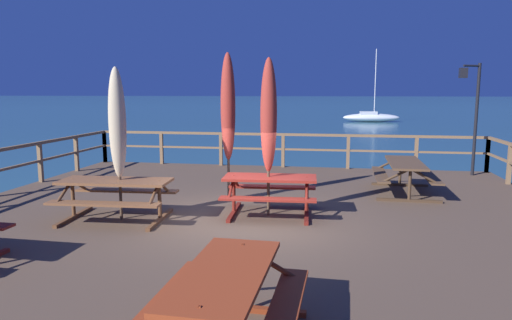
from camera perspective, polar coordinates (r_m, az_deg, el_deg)
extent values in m
plane|color=#2D5B6B|center=(9.15, -1.01, -12.51)|extent=(600.00, 600.00, 0.00)
cube|color=brown|center=(9.01, -1.02, -9.94)|extent=(12.58, 12.71, 0.86)
cube|color=brown|center=(14.75, 3.38, 3.16)|extent=(12.28, 0.09, 0.08)
cube|color=brown|center=(14.80, 3.36, 1.34)|extent=(12.28, 0.07, 0.06)
cube|color=brown|center=(16.62, -18.18, 1.53)|extent=(0.10, 0.10, 1.05)
cube|color=brown|center=(15.78, -11.58, 1.43)|extent=(0.10, 0.10, 1.05)
cube|color=brown|center=(15.16, -4.35, 1.30)|extent=(0.10, 0.10, 1.05)
cube|color=brown|center=(14.81, 3.36, 1.14)|extent=(0.10, 0.10, 1.05)
cube|color=brown|center=(14.74, 11.30, 0.95)|extent=(0.10, 0.10, 1.05)
cube|color=brown|center=(14.94, 19.16, 0.75)|extent=(0.10, 0.10, 1.05)
cube|color=brown|center=(15.42, 26.67, 0.54)|extent=(0.10, 0.10, 1.05)
cube|color=brown|center=(13.61, -25.09, -0.30)|extent=(0.10, 0.10, 1.05)
cube|color=brown|center=(15.09, -21.29, 0.71)|extent=(0.10, 0.10, 1.05)
cube|color=brown|center=(16.62, -18.18, 1.53)|extent=(0.10, 0.10, 1.05)
cube|color=brown|center=(13.75, 28.82, -0.47)|extent=(0.10, 0.10, 1.05)
cube|color=brown|center=(15.42, 26.67, 0.54)|extent=(0.10, 0.10, 1.05)
cube|color=#993819|center=(4.43, -3.86, -13.77)|extent=(0.82, 1.87, 0.05)
cube|color=#993819|center=(4.45, 3.52, -17.89)|extent=(0.34, 1.86, 0.04)
cube|color=#993819|center=(4.71, -10.68, -16.44)|extent=(0.34, 1.86, 0.04)
cube|color=maroon|center=(5.38, -1.60, -17.84)|extent=(1.40, 0.12, 0.06)
cylinder|color=maroon|center=(5.24, -1.62, -14.51)|extent=(0.07, 0.07, 0.74)
cylinder|color=maroon|center=(5.10, 1.51, -12.47)|extent=(0.63, 0.08, 0.37)
cylinder|color=maroon|center=(5.22, -4.69, -12.01)|extent=(0.63, 0.08, 0.37)
cube|color=maroon|center=(9.04, 1.74, -2.20)|extent=(1.84, 0.86, 0.05)
cube|color=maroon|center=(8.55, 1.43, -4.87)|extent=(1.81, 0.38, 0.04)
cube|color=maroon|center=(9.64, 2.01, -3.34)|extent=(1.81, 0.38, 0.04)
cube|color=maroon|center=(9.28, -2.74, -6.42)|extent=(0.16, 1.40, 0.06)
cylinder|color=maroon|center=(9.20, -2.76, -4.37)|extent=(0.07, 0.07, 0.74)
cylinder|color=maroon|center=(8.88, -3.06, -3.39)|extent=(0.09, 0.63, 0.37)
cylinder|color=maroon|center=(9.42, -2.50, -2.69)|extent=(0.09, 0.63, 0.37)
cube|color=maroon|center=(9.17, 6.25, -6.65)|extent=(0.16, 1.40, 0.06)
cylinder|color=maroon|center=(9.08, 6.28, -4.58)|extent=(0.07, 0.07, 0.74)
cylinder|color=maroon|center=(8.76, 6.30, -3.59)|extent=(0.09, 0.63, 0.37)
cylinder|color=maroon|center=(9.31, 6.31, -2.87)|extent=(0.09, 0.63, 0.37)
cube|color=brown|center=(9.08, -17.01, -2.52)|extent=(2.11, 0.87, 0.05)
cube|color=brown|center=(8.64, -18.39, -5.17)|extent=(2.08, 0.39, 0.04)
cube|color=brown|center=(9.64, -15.62, -3.65)|extent=(2.08, 0.39, 0.04)
cube|color=brown|center=(9.60, -21.54, -6.51)|extent=(0.16, 1.40, 0.06)
cylinder|color=brown|center=(9.52, -21.65, -4.53)|extent=(0.07, 0.07, 0.74)
cylinder|color=brown|center=(9.23, -22.54, -3.57)|extent=(0.09, 0.63, 0.37)
cylinder|color=brown|center=(9.72, -20.96, -2.91)|extent=(0.09, 0.63, 0.37)
cube|color=brown|center=(8.94, -11.74, -7.17)|extent=(0.16, 1.40, 0.06)
cylinder|color=brown|center=(8.85, -11.80, -5.05)|extent=(0.07, 0.07, 0.74)
cylinder|color=brown|center=(8.55, -12.43, -4.05)|extent=(0.09, 0.63, 0.37)
cylinder|color=brown|center=(9.07, -11.30, -3.29)|extent=(0.09, 0.63, 0.37)
cube|color=brown|center=(11.49, 17.95, -0.31)|extent=(0.80, 2.16, 0.05)
cube|color=brown|center=(11.62, 20.62, -1.85)|extent=(0.32, 2.15, 0.04)
cube|color=brown|center=(11.48, 15.11, -1.72)|extent=(0.32, 2.15, 0.04)
cube|color=#432F1F|center=(10.75, 18.37, -4.77)|extent=(1.40, 0.11, 0.06)
cylinder|color=#432F1F|center=(10.68, 18.45, -3.00)|extent=(0.07, 0.07, 0.74)
cylinder|color=#432F1F|center=(10.68, 19.99, -1.87)|extent=(0.63, 0.07, 0.37)
cylinder|color=#432F1F|center=(10.60, 17.01, -1.80)|extent=(0.63, 0.07, 0.37)
cube|color=#432F1F|center=(12.48, 17.30, -2.92)|extent=(1.40, 0.11, 0.06)
cylinder|color=#432F1F|center=(12.42, 17.37, -1.38)|extent=(0.07, 0.07, 0.74)
cylinder|color=#432F1F|center=(12.42, 18.69, -0.41)|extent=(0.63, 0.07, 0.37)
cylinder|color=#432F1F|center=(12.35, 16.12, -0.34)|extent=(0.63, 0.07, 0.37)
cylinder|color=#4C3828|center=(10.11, -3.45, 3.47)|extent=(0.06, 0.06, 3.07)
ellipsoid|color=#A33328|center=(10.08, -3.48, 6.55)|extent=(0.32, 0.32, 2.33)
cylinder|color=maroon|center=(10.09, -3.47, 5.56)|extent=(0.21, 0.21, 0.05)
cone|color=#4C3828|center=(10.10, -3.53, 12.58)|extent=(0.10, 0.10, 0.14)
cylinder|color=#4C3828|center=(8.92, 1.56, 2.24)|extent=(0.06, 0.06, 2.89)
ellipsoid|color=#A33328|center=(8.88, 1.57, 5.52)|extent=(0.32, 0.32, 2.20)
cylinder|color=maroon|center=(8.89, 1.57, 4.46)|extent=(0.21, 0.21, 0.05)
cone|color=#4C3828|center=(8.89, 1.60, 11.99)|extent=(0.10, 0.10, 0.14)
cylinder|color=#4C3828|center=(8.99, -16.62, 1.35)|extent=(0.06, 0.06, 2.71)
ellipsoid|color=#CCB793|center=(8.94, -16.75, 4.40)|extent=(0.32, 0.32, 2.06)
cylinder|color=#7A6E58|center=(8.95, -16.71, 3.42)|extent=(0.21, 0.21, 0.05)
cone|color=#4C3828|center=(8.93, -17.01, 10.46)|extent=(0.10, 0.10, 0.14)
cylinder|color=black|center=(14.64, 25.52, 4.47)|extent=(0.09, 0.09, 3.20)
cylinder|color=black|center=(14.45, 25.10, 10.50)|extent=(0.52, 0.31, 0.06)
cube|color=black|center=(14.26, 24.22, 9.78)|extent=(0.20, 0.20, 0.28)
sphere|color=#F4E08C|center=(14.26, 24.22, 9.78)|extent=(0.14, 0.14, 0.14)
ellipsoid|color=silver|center=(51.62, 14.03, 5.10)|extent=(6.08, 1.97, 0.90)
cube|color=silver|center=(51.56, 13.72, 5.65)|extent=(1.85, 1.18, 0.36)
cylinder|color=silver|center=(51.59, 14.52, 9.27)|extent=(0.10, 0.10, 7.00)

